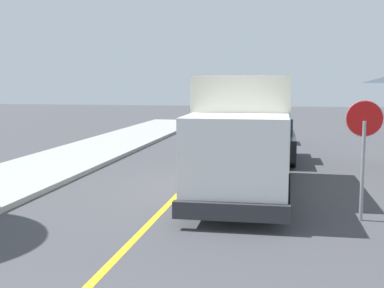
{
  "coord_description": "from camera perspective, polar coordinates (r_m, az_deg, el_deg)",
  "views": [
    {
      "loc": [
        2.86,
        -3.84,
        3.04
      ],
      "look_at": [
        0.4,
        9.21,
        1.4
      ],
      "focal_mm": 47.2,
      "sensor_mm": 36.0,
      "label": 1
    }
  ],
  "objects": [
    {
      "name": "centre_line_yellow",
      "position": [
        14.45,
        -0.98,
        -5.09
      ],
      "size": [
        0.16,
        56.0,
        0.01
      ],
      "primitive_type": "cube",
      "color": "gold",
      "rests_on": "ground"
    },
    {
      "name": "box_truck",
      "position": [
        13.91,
        5.95,
        1.74
      ],
      "size": [
        2.51,
        7.22,
        3.2
      ],
      "color": "#F2EDCC",
      "rests_on": "ground"
    },
    {
      "name": "parked_car_near",
      "position": [
        19.75,
        8.94,
        0.41
      ],
      "size": [
        1.85,
        4.42,
        1.67
      ],
      "color": "black",
      "rests_on": "ground"
    },
    {
      "name": "parked_car_mid",
      "position": [
        25.4,
        7.83,
        1.89
      ],
      "size": [
        1.9,
        4.44,
        1.67
      ],
      "color": "#B7B7BC",
      "rests_on": "ground"
    },
    {
      "name": "stop_sign",
      "position": [
        11.55,
        18.84,
        0.78
      ],
      "size": [
        0.8,
        0.1,
        2.65
      ],
      "color": "gray",
      "rests_on": "ground"
    }
  ]
}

